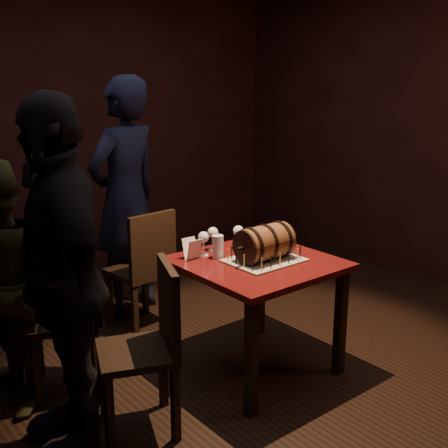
# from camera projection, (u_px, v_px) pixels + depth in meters

# --- Properties ---
(room_shell) EXTENTS (5.04, 5.04, 2.80)m
(room_shell) POSITION_uv_depth(u_px,v_px,m) (224.00, 156.00, 3.44)
(room_shell) COLOR black
(room_shell) RESTS_ON ground
(pub_table) EXTENTS (0.90, 0.90, 0.75)m
(pub_table) POSITION_uv_depth(u_px,v_px,m) (257.00, 277.00, 3.56)
(pub_table) COLOR #430B0C
(pub_table) RESTS_ON ground
(cake_board) EXTENTS (0.45, 0.35, 0.01)m
(cake_board) POSITION_uv_depth(u_px,v_px,m) (264.00, 260.00, 3.51)
(cake_board) COLOR #A9A188
(cake_board) RESTS_ON pub_table
(barrel_cake) EXTENTS (0.40, 0.24, 0.24)m
(barrel_cake) POSITION_uv_depth(u_px,v_px,m) (265.00, 243.00, 3.48)
(barrel_cake) COLOR brown
(barrel_cake) RESTS_ON cake_board
(birthday_candles) EXTENTS (0.40, 0.30, 0.09)m
(birthday_candles) POSITION_uv_depth(u_px,v_px,m) (264.00, 253.00, 3.50)
(birthday_candles) COLOR #FAE695
(birthday_candles) RESTS_ON cake_board
(wine_glass_left) EXTENTS (0.07, 0.07, 0.16)m
(wine_glass_left) POSITION_uv_depth(u_px,v_px,m) (203.00, 238.00, 3.59)
(wine_glass_left) COLOR silver
(wine_glass_left) RESTS_ON pub_table
(wine_glass_mid) EXTENTS (0.07, 0.07, 0.16)m
(wine_glass_mid) POSITION_uv_depth(u_px,v_px,m) (213.00, 234.00, 3.70)
(wine_glass_mid) COLOR silver
(wine_glass_mid) RESTS_ON pub_table
(wine_glass_right) EXTENTS (0.07, 0.07, 0.16)m
(wine_glass_right) POSITION_uv_depth(u_px,v_px,m) (238.00, 232.00, 3.74)
(wine_glass_right) COLOR silver
(wine_glass_right) RESTS_ON pub_table
(pint_of_ale) EXTENTS (0.07, 0.07, 0.15)m
(pint_of_ale) POSITION_uv_depth(u_px,v_px,m) (218.00, 247.00, 3.56)
(pint_of_ale) COLOR silver
(pint_of_ale) RESTS_ON pub_table
(menu_card) EXTENTS (0.10, 0.05, 0.13)m
(menu_card) POSITION_uv_depth(u_px,v_px,m) (192.00, 249.00, 3.54)
(menu_card) COLOR white
(menu_card) RESTS_ON pub_table
(chair_back) EXTENTS (0.43, 0.43, 0.93)m
(chair_back) POSITION_uv_depth(u_px,v_px,m) (145.00, 265.00, 4.14)
(chair_back) COLOR black
(chair_back) RESTS_ON ground
(chair_left_rear) EXTENTS (0.53, 0.53, 0.93)m
(chair_left_rear) POSITION_uv_depth(u_px,v_px,m) (77.00, 307.00, 3.38)
(chair_left_rear) COLOR black
(chair_left_rear) RESTS_ON ground
(chair_left_front) EXTENTS (0.52, 0.52, 0.93)m
(chair_left_front) POSITION_uv_depth(u_px,v_px,m) (151.00, 339.00, 2.98)
(chair_left_front) COLOR black
(chair_left_front) RESTS_ON ground
(person_back) EXTENTS (0.78, 0.62, 1.89)m
(person_back) POSITION_uv_depth(u_px,v_px,m) (125.00, 198.00, 4.40)
(person_back) COLOR black
(person_back) RESTS_ON ground
(person_left_front) EXTENTS (0.63, 1.13, 1.82)m
(person_left_front) POSITION_uv_depth(u_px,v_px,m) (62.00, 279.00, 2.75)
(person_left_front) COLOR black
(person_left_front) RESTS_ON ground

